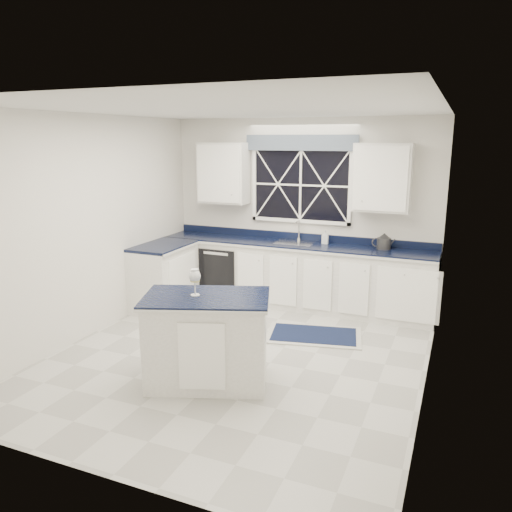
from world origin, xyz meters
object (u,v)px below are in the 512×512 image
at_px(faucet, 298,230).
at_px(wine_glass, 195,277).
at_px(kettle, 384,242).
at_px(dishwasher, 226,271).
at_px(island, 207,339).
at_px(soap_bottle, 325,237).

height_order(faucet, wine_glass, faucet).
distance_m(kettle, wine_glass, 3.05).
relative_size(kettle, wine_glass, 1.16).
distance_m(dishwasher, faucet, 1.31).
bearing_deg(wine_glass, island, 10.43).
height_order(dishwasher, island, island).
distance_m(dishwasher, wine_glass, 2.87).
height_order(dishwasher, soap_bottle, soap_bottle).
distance_m(dishwasher, island, 2.81).
bearing_deg(faucet, dishwasher, -169.98).
distance_m(dishwasher, soap_bottle, 1.65).
relative_size(island, soap_bottle, 7.14).
bearing_deg(soap_bottle, wine_glass, -101.65).
bearing_deg(soap_bottle, island, -99.53).
height_order(dishwasher, wine_glass, wine_glass).
xyz_separation_m(faucet, kettle, (1.25, -0.10, -0.06)).
bearing_deg(island, dishwasher, 92.30).
xyz_separation_m(faucet, soap_bottle, (0.42, -0.06, -0.06)).
distance_m(wine_glass, soap_bottle, 2.82).
height_order(faucet, island, faucet).
relative_size(kettle, soap_bottle, 1.58).
distance_m(island, kettle, 3.04).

